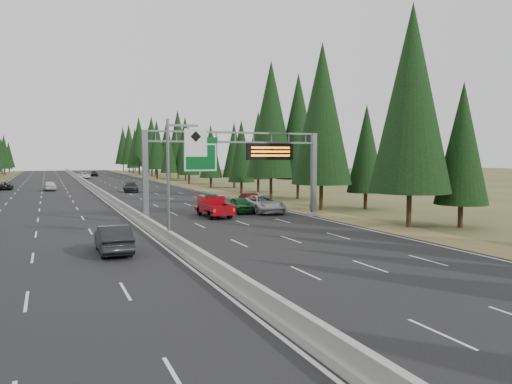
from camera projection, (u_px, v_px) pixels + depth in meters
road at (94, 191)px, 82.70m from camera, size 32.00×260.00×0.08m
shoulder_right at (198, 188)px, 89.56m from camera, size 3.60×260.00×0.06m
median_barrier at (94, 188)px, 82.67m from camera, size 0.70×260.00×0.85m
sign_gantry at (242, 161)px, 44.26m from camera, size 16.75×0.98×7.80m
hov_sign_pole at (177, 172)px, 31.96m from camera, size 2.80×0.50×8.00m
tree_row_right at (232, 135)px, 83.79m from camera, size 11.97×245.15×18.72m
silver_minivan at (263, 204)px, 49.93m from camera, size 3.04×6.34×1.74m
red_pickup at (212, 205)px, 46.80m from camera, size 2.12×5.93×1.93m
car_ahead_green at (241, 205)px, 49.96m from camera, size 2.22×4.73×1.57m
car_ahead_dkred at (251, 199)px, 57.53m from camera, size 1.58×4.19×1.37m
car_ahead_dkgrey at (131, 187)px, 78.96m from camera, size 2.51×5.34×1.51m
car_ahead_white at (84, 176)px, 126.50m from camera, size 2.89×5.88×1.61m
car_ahead_far at (94, 173)px, 143.10m from camera, size 1.97×4.72×1.60m
car_onc_near at (113, 239)px, 29.01m from camera, size 1.76×4.98×1.64m
car_onc_white at (49, 186)px, 82.30m from camera, size 2.35×4.88×1.61m
car_onc_far at (5, 186)px, 84.33m from camera, size 2.28×4.82×1.33m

